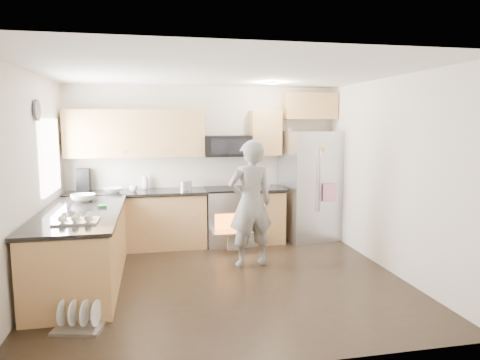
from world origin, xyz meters
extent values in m
plane|color=black|center=(0.00, 0.00, 0.00)|extent=(4.50, 4.50, 0.00)
cube|color=beige|center=(0.00, 2.00, 1.30)|extent=(4.50, 0.04, 2.60)
cube|color=beige|center=(0.00, -2.00, 1.30)|extent=(4.50, 0.04, 2.60)
cube|color=beige|center=(-2.25, 0.00, 1.30)|extent=(0.04, 4.00, 2.60)
cube|color=beige|center=(2.25, 0.00, 1.30)|extent=(0.04, 4.00, 2.60)
cube|color=white|center=(0.00, 0.00, 2.60)|extent=(4.50, 4.00, 0.04)
cube|color=white|center=(-2.23, 1.00, 1.55)|extent=(0.04, 1.00, 1.00)
cylinder|color=beige|center=(0.90, 1.10, 2.58)|extent=(0.14, 0.14, 0.02)
cylinder|color=#474754|center=(-2.22, 0.45, 2.15)|extent=(0.03, 0.26, 0.26)
cube|color=#AA7D44|center=(-1.12, 1.70, 0.43)|extent=(2.15, 0.60, 0.87)
cube|color=black|center=(-1.12, 1.69, 0.91)|extent=(2.19, 0.64, 0.04)
cube|color=#AA7D44|center=(1.00, 1.70, 0.43)|extent=(0.50, 0.60, 0.87)
cube|color=black|center=(1.00, 1.69, 0.91)|extent=(0.54, 0.64, 0.04)
cube|color=#AA7D44|center=(-1.12, 1.83, 1.83)|extent=(2.16, 0.33, 0.74)
cube|color=#AA7D44|center=(1.00, 1.83, 1.83)|extent=(0.50, 0.33, 0.74)
cube|color=#AA7D44|center=(1.78, 1.83, 2.28)|extent=(0.90, 0.33, 0.44)
imported|color=silver|center=(-1.49, 1.68, 0.96)|extent=(0.29, 0.29, 0.07)
imported|color=white|center=(-1.00, 1.90, 1.06)|extent=(0.10, 0.10, 0.27)
imported|color=white|center=(-1.17, 1.67, 0.98)|extent=(0.13, 0.13, 0.10)
cylinder|color=#B7B7BC|center=(-0.36, 1.71, 1.00)|extent=(0.21, 0.21, 0.15)
cube|color=black|center=(-1.94, 1.84, 1.11)|extent=(0.19, 0.23, 0.36)
cylinder|color=#B7B7BC|center=(1.01, 1.76, 0.96)|extent=(0.09, 0.09, 0.07)
cube|color=#AA7D44|center=(-1.75, 0.25, 0.43)|extent=(0.90, 2.30, 0.87)
cube|color=black|center=(-1.75, 0.25, 0.91)|extent=(0.96, 2.36, 0.04)
imported|color=white|center=(-1.81, 0.92, 0.98)|extent=(0.33, 0.33, 0.10)
cube|color=green|center=(-1.51, 0.45, 0.94)|extent=(0.10, 0.07, 0.03)
cube|color=#B7B7BC|center=(-1.69, -0.36, 0.97)|extent=(0.46, 0.35, 0.10)
cube|color=#B7B7BC|center=(0.35, 1.68, 0.45)|extent=(0.76, 0.62, 0.90)
cube|color=black|center=(0.35, 1.68, 0.92)|extent=(0.76, 0.60, 0.03)
cube|color=orange|center=(0.35, 1.36, 0.40)|extent=(0.56, 0.02, 0.34)
cube|color=#B7B7BC|center=(0.35, 1.20, 0.32)|extent=(0.70, 0.34, 0.03)
cube|color=white|center=(0.35, 1.15, 0.18)|extent=(0.24, 0.03, 0.28)
cube|color=black|center=(0.35, 1.80, 1.62)|extent=(0.76, 0.40, 0.34)
cube|color=#B7B7BC|center=(1.77, 1.70, 0.93)|extent=(1.02, 0.85, 1.86)
cylinder|color=#B7B7BC|center=(1.74, 1.34, 1.06)|extent=(0.02, 0.02, 1.01)
cylinder|color=#B7B7BC|center=(1.80, 1.34, 1.06)|extent=(0.02, 0.02, 1.01)
cube|color=#FF93CE|center=(1.97, 1.34, 0.86)|extent=(0.24, 0.05, 0.30)
cube|color=#7D86C8|center=(1.59, 1.34, 1.36)|extent=(0.18, 0.04, 0.22)
imported|color=gray|center=(0.45, 0.54, 0.88)|extent=(0.70, 0.51, 1.77)
cube|color=#B7B7BC|center=(-1.60, -0.97, 0.01)|extent=(0.53, 0.46, 0.03)
cylinder|color=white|center=(-1.76, -0.93, 0.16)|extent=(0.07, 0.25, 0.26)
cylinder|color=white|center=(-1.65, -0.95, 0.16)|extent=(0.07, 0.25, 0.26)
cylinder|color=white|center=(-1.55, -0.98, 0.16)|extent=(0.07, 0.25, 0.26)
cylinder|color=white|center=(-1.44, -1.01, 0.16)|extent=(0.07, 0.25, 0.26)
camera|label=1|loc=(-0.85, -5.16, 1.99)|focal=32.00mm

